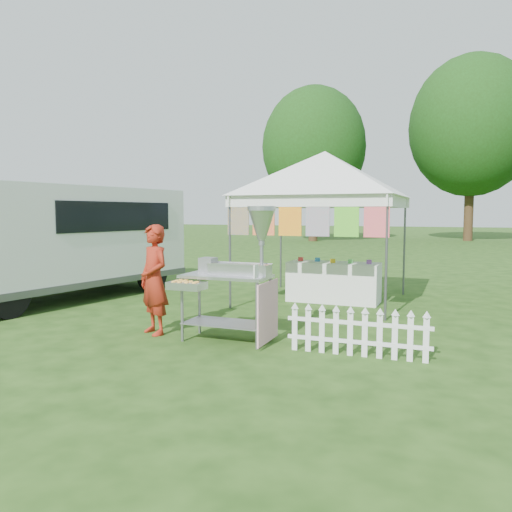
% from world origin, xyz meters
% --- Properties ---
extents(ground, '(120.00, 120.00, 0.00)m').
position_xyz_m(ground, '(0.00, 0.00, 0.00)').
color(ground, '#204012').
rests_on(ground, ground).
extents(canopy_main, '(4.24, 4.24, 3.45)m').
position_xyz_m(canopy_main, '(0.00, 3.49, 2.99)').
color(canopy_main, '#59595E').
rests_on(canopy_main, ground).
extents(tree_left, '(6.40, 6.40, 9.53)m').
position_xyz_m(tree_left, '(-6.00, 24.00, 5.83)').
color(tree_left, '#3A2215').
rests_on(tree_left, ground).
extents(tree_mid, '(7.60, 7.60, 11.52)m').
position_xyz_m(tree_mid, '(3.00, 28.00, 7.14)').
color(tree_mid, '#3A2215').
rests_on(tree_mid, ground).
extents(donut_cart, '(1.35, 0.93, 1.88)m').
position_xyz_m(donut_cart, '(-0.26, -0.10, 1.10)').
color(donut_cart, gray).
rests_on(donut_cart, ground).
extents(vendor, '(0.70, 0.62, 1.62)m').
position_xyz_m(vendor, '(-1.61, -0.13, 0.81)').
color(vendor, maroon).
rests_on(vendor, ground).
extents(cargo_van, '(3.07, 5.84, 2.31)m').
position_xyz_m(cargo_van, '(-5.18, 1.86, 1.25)').
color(cargo_van, white).
rests_on(cargo_van, ground).
extents(picket_fence, '(1.80, 0.08, 0.56)m').
position_xyz_m(picket_fence, '(1.39, -0.16, 0.29)').
color(picket_fence, white).
rests_on(picket_fence, ground).
extents(display_table, '(1.80, 0.70, 0.80)m').
position_xyz_m(display_table, '(0.21, 3.48, 0.40)').
color(display_table, white).
rests_on(display_table, ground).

